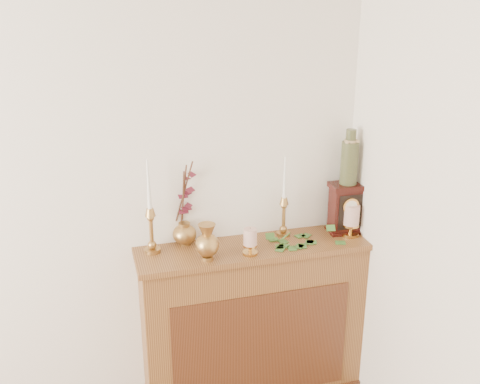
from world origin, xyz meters
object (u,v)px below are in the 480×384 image
object	(u,v)px
candlestick_center	(284,210)
mantel_clock	(346,208)
ginger_jar	(186,205)
candlestick_left	(151,223)
bud_vase	(207,243)
ceramic_vase	(349,160)

from	to	relation	value
candlestick_center	mantel_clock	bearing A→B (deg)	-7.23
ginger_jar	mantel_clock	size ratio (longest dim) A/B	1.65
candlestick_left	candlestick_center	bearing A→B (deg)	1.27
bud_vase	ginger_jar	distance (m)	0.27
ginger_jar	ceramic_vase	distance (m)	0.90
candlestick_center	candlestick_left	bearing A→B (deg)	-178.73
candlestick_center	mantel_clock	size ratio (longest dim) A/B	1.60
candlestick_left	mantel_clock	world-z (taller)	candlestick_left
bud_vase	mantel_clock	world-z (taller)	mantel_clock
candlestick_center	ginger_jar	size ratio (longest dim) A/B	0.97
mantel_clock	ginger_jar	bearing A→B (deg)	176.23
candlestick_center	ginger_jar	xyz separation A→B (m)	(-0.52, 0.06, 0.06)
ginger_jar	ceramic_vase	xyz separation A→B (m)	(0.87, -0.10, 0.21)
bud_vase	ginger_jar	bearing A→B (deg)	103.98
ginger_jar	bud_vase	bearing A→B (deg)	-76.02
candlestick_left	bud_vase	world-z (taller)	candlestick_left
bud_vase	mantel_clock	xyz separation A→B (m)	(0.81, 0.13, 0.04)
ginger_jar	mantel_clock	xyz separation A→B (m)	(0.87, -0.10, -0.07)
candlestick_left	ginger_jar	world-z (taller)	candlestick_left
candlestick_left	candlestick_center	size ratio (longest dim) A/B	1.10
candlestick_center	bud_vase	size ratio (longest dim) A/B	2.33
bud_vase	candlestick_left	bearing A→B (deg)	147.18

